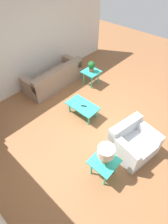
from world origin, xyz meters
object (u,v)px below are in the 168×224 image
potted_plant (91,66)px  side_table_plant (91,73)px  sofa (55,78)px  table_lamp (106,153)px  side_table_lamp (104,163)px  armchair (132,143)px  coffee_table (83,106)px

potted_plant → side_table_plant: bearing=0.0°
sofa → table_lamp: 3.62m
sofa → potted_plant: 1.34m
sofa → side_table_plant: (-0.87, -0.92, 0.14)m
table_lamp → potted_plant: bearing=-44.8°
side_table_lamp → potted_plant: 3.39m
sofa → armchair: bearing=79.1°
sofa → side_table_plant: sofa is taller
sofa → side_table_lamp: bearing=63.9°
coffee_table → table_lamp: bearing=146.3°
coffee_table → side_table_lamp: side_table_lamp is taller
coffee_table → table_lamp: (-1.56, 1.04, 0.50)m
sofa → coffee_table: 1.76m
sofa → side_table_lamp: 3.58m
armchair → side_table_plant: bearing=70.8°
armchair → table_lamp: size_ratio=2.30×
sofa → potted_plant: bearing=134.6°
sofa → armchair: armchair is taller
sofa → armchair: size_ratio=1.98×
armchair → table_lamp: (0.13, 0.93, 0.52)m
sofa → table_lamp: bearing=63.9°
coffee_table → potted_plant: potted_plant is taller
armchair → coffee_table: bearing=96.8°
table_lamp → side_table_lamp: bearing=0.0°
side_table_lamp → table_lamp: (0.00, 0.00, 0.39)m
coffee_table → table_lamp: table_lamp is taller
side_table_lamp → table_lamp: size_ratio=1.16×
coffee_table → potted_plant: 1.63m
table_lamp → armchair: bearing=-98.1°
side_table_plant → potted_plant: (-0.00, 0.00, 0.28)m
coffee_table → side_table_lamp: size_ratio=1.72×
side_table_plant → side_table_lamp: size_ratio=1.00×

